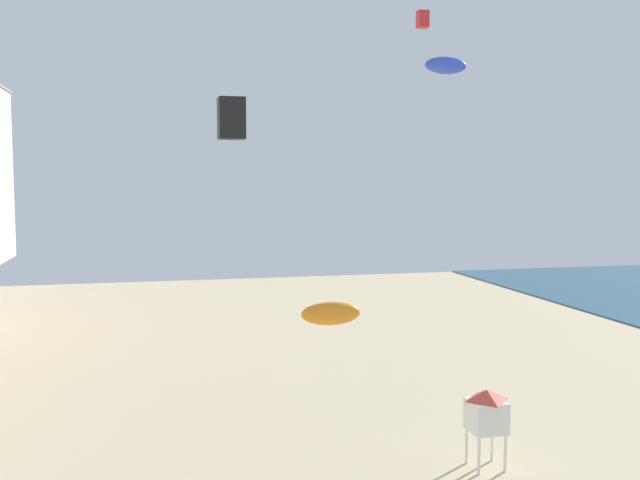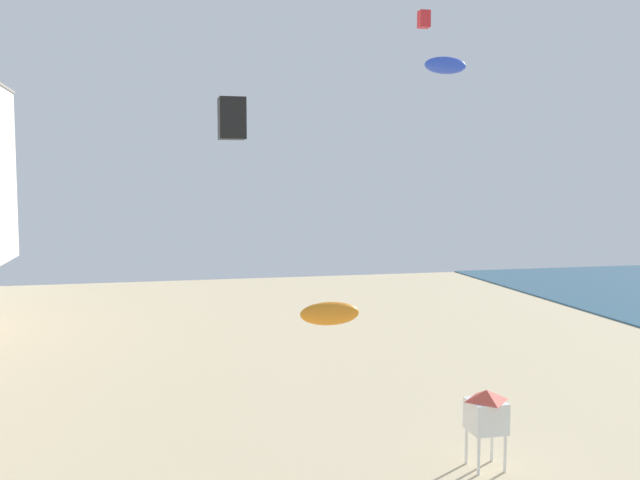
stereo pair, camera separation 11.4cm
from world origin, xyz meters
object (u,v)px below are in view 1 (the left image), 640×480
object	(u,v)px
lifeguard_stand	(486,411)
kite_blue_parafoil_2	(446,65)
kite_black_box	(231,119)
kite_orange_parafoil	(331,314)
kite_red_box	(423,19)

from	to	relation	value
lifeguard_stand	kite_blue_parafoil_2	distance (m)	10.87
kite_black_box	kite_orange_parafoil	distance (m)	12.46
lifeguard_stand	kite_orange_parafoil	distance (m)	7.55
kite_black_box	lifeguard_stand	bearing A→B (deg)	-48.99
kite_orange_parafoil	kite_black_box	bearing A→B (deg)	96.66
kite_red_box	kite_blue_parafoil_2	world-z (taller)	kite_red_box
kite_black_box	kite_red_box	distance (m)	15.10
kite_black_box	kite_red_box	xyz separation A→B (m)	(11.19, 8.07, 6.15)
kite_orange_parafoil	kite_red_box	bearing A→B (deg)	62.45
kite_black_box	kite_red_box	world-z (taller)	kite_red_box
kite_orange_parafoil	kite_red_box	size ratio (longest dim) A/B	1.75
lifeguard_stand	kite_black_box	size ratio (longest dim) A/B	1.56
kite_blue_parafoil_2	kite_black_box	bearing A→B (deg)	122.37
kite_black_box	kite_blue_parafoil_2	xyz separation A→B (m)	(5.39, -8.50, 0.95)
kite_blue_parafoil_2	kite_red_box	bearing A→B (deg)	70.73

